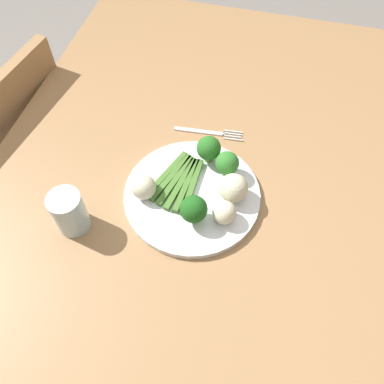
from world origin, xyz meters
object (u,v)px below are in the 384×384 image
Objects in this scene: cauliflower_front_left at (233,189)px; fork at (210,133)px; chair at (16,167)px; broccoli_front at (194,209)px; dining_table at (214,220)px; cauliflower_edge at (224,213)px; asparagus_bundle at (179,180)px; water_glass at (69,212)px; cauliflower_mid at (144,187)px; broccoli_back at (209,148)px; broccoli_left at (227,163)px; plate at (192,195)px.

cauliflower_front_left is 0.20m from fork.
broccoli_front is at bearing 80.09° from chair.
dining_table is 0.15m from cauliflower_edge.
water_glass is at bearing -39.09° from asparagus_bundle.
asparagus_bundle is 3.13× the size of cauliflower_edge.
cauliflower_front_left is at bearing 101.72° from cauliflower_mid.
broccoli_back is at bearing 93.73° from chair.
chair reaches higher than broccoli_left.
broccoli_front reaches higher than broccoli_back.
asparagus_bundle is at bearing -105.23° from fork.
water_glass reaches higher than chair.
chair reaches higher than broccoli_front.
water_glass reaches higher than cauliflower_front_left.
fork is at bearing -177.91° from asparagus_bundle.
cauliflower_mid is (0.12, -0.11, -0.01)m from broccoli_back.
cauliflower_mid is at bearing -39.52° from asparagus_bundle.
plate is 5.99× the size of cauliflower_edge.
cauliflower_edge is (0.05, -0.01, -0.01)m from cauliflower_front_left.
broccoli_left is (-0.13, 0.04, -0.00)m from broccoli_front.
broccoli_left is (0.08, 0.66, 0.33)m from chair.
cauliflower_front_left is 0.63× the size of water_glass.
broccoli_front is at bearing -17.12° from broccoli_left.
asparagus_bundle is 0.12m from cauliflower_front_left.
cauliflower_mid is at bearing -74.34° from dining_table.
cauliflower_front_left is at bearing 84.37° from dining_table.
cauliflower_edge is at bearing 84.47° from cauliflower_mid.
cauliflower_edge is at bearing -75.63° from fork.
asparagus_bundle is 0.17m from fork.
cauliflower_mid is at bearing -58.07° from broccoli_left.
chair reaches higher than cauliflower_edge.
broccoli_front is at bearing -74.07° from cauliflower_edge.
water_glass is (0.14, -0.26, 0.15)m from dining_table.
chair is (-0.13, -0.65, -0.18)m from dining_table.
dining_table is at bearing -95.63° from cauliflower_front_left.
plate is at bearing -82.97° from cauliflower_front_left.
dining_table is at bearing 105.59° from plate.
broccoli_front reaches higher than broccoli_left.
water_glass is at bearing -74.72° from cauliflower_edge.
fork is at bearing -174.73° from broccoli_front.
fork is (-0.21, 0.09, -0.04)m from cauliflower_mid.
broccoli_front is at bearing -22.24° from dining_table.
broccoli_left is (0.03, 0.05, -0.00)m from broccoli_back.
fork is at bearing 145.81° from water_glass.
broccoli_left is at bearing 125.09° from water_glass.
water_glass reaches higher than cauliflower_edge.
cauliflower_front_left is (0.06, 0.02, -0.00)m from broccoli_left.
broccoli_back is (-0.08, 0.05, 0.03)m from asparagus_bundle.
broccoli_front reaches higher than cauliflower_edge.
broccoli_back is 1.05× the size of broccoli_left.
chair is at bearing -108.83° from cauliflower_mid.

